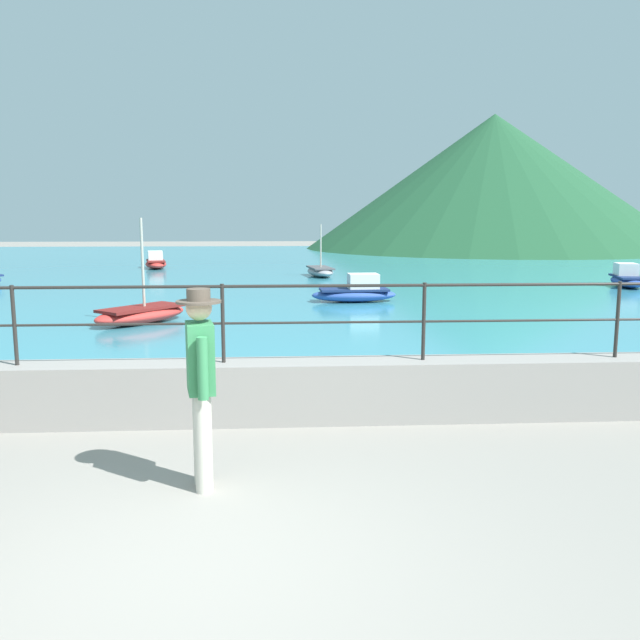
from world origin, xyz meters
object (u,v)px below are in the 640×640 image
boat_0 (320,271)px  boat_5 (356,292)px  person_walking (201,379)px  boat_2 (156,262)px  boat_4 (141,314)px  boat_3 (627,279)px

boat_0 → boat_5: size_ratio=1.03×
person_walking → boat_5: bearing=77.3°
boat_2 → boat_4: 15.83m
boat_4 → boat_5: boat_4 is taller
person_walking → boat_0: bearing=83.6°
boat_3 → boat_0: bearing=155.7°
person_walking → boat_3: size_ratio=0.71×
boat_2 → boat_4: bearing=-80.8°
boat_3 → boat_5: size_ratio=1.04×
boat_0 → boat_3: (9.88, -4.45, 0.06)m
boat_3 → boat_4: 15.93m
person_walking → boat_2: (-4.86, 24.43, -0.65)m
boat_3 → person_walking: bearing=-128.0°
boat_4 → person_walking: bearing=-75.2°
person_walking → boat_0: boat_0 is taller
boat_2 → boat_5: bearing=-58.2°
person_walking → boat_2: 24.92m
boat_2 → boat_5: same height
boat_5 → person_walking: bearing=-102.7°
person_walking → boat_5: person_walking is taller
boat_2 → boat_5: 14.44m
person_walking → boat_4: bearing=104.8°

